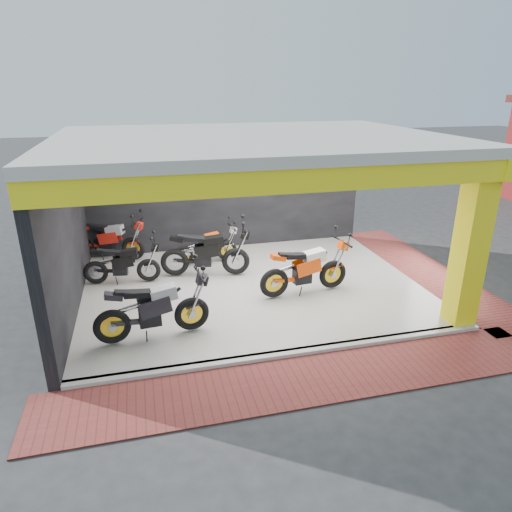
# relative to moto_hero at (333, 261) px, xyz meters

# --- Properties ---
(ground) EXTENTS (80.00, 80.00, 0.00)m
(ground) POSITION_rel_moto_hero_xyz_m (-1.82, -1.37, -0.81)
(ground) COLOR #2D2D30
(ground) RESTS_ON ground
(showroom_floor) EXTENTS (8.00, 6.00, 0.10)m
(showroom_floor) POSITION_rel_moto_hero_xyz_m (-1.82, 0.63, -0.76)
(showroom_floor) COLOR silver
(showroom_floor) RESTS_ON ground
(showroom_ceiling) EXTENTS (8.40, 6.40, 0.20)m
(showroom_ceiling) POSITION_rel_moto_hero_xyz_m (-1.82, 0.63, 2.79)
(showroom_ceiling) COLOR beige
(showroom_ceiling) RESTS_ON corner_column
(back_wall) EXTENTS (8.20, 0.20, 3.50)m
(back_wall) POSITION_rel_moto_hero_xyz_m (-1.82, 3.73, 0.94)
(back_wall) COLOR black
(back_wall) RESTS_ON ground
(left_wall) EXTENTS (0.20, 6.20, 3.50)m
(left_wall) POSITION_rel_moto_hero_xyz_m (-5.92, 0.63, 0.94)
(left_wall) COLOR black
(left_wall) RESTS_ON ground
(corner_column) EXTENTS (0.50, 0.50, 3.50)m
(corner_column) POSITION_rel_moto_hero_xyz_m (1.93, -2.12, 0.94)
(corner_column) COLOR #FFEF15
(corner_column) RESTS_ON ground
(header_beam_front) EXTENTS (8.40, 0.30, 0.40)m
(header_beam_front) POSITION_rel_moto_hero_xyz_m (-1.82, -2.37, 2.49)
(header_beam_front) COLOR #FFEF15
(header_beam_front) RESTS_ON corner_column
(header_beam_right) EXTENTS (0.30, 6.40, 0.40)m
(header_beam_right) POSITION_rel_moto_hero_xyz_m (2.18, 0.63, 2.49)
(header_beam_right) COLOR #FFEF15
(header_beam_right) RESTS_ON corner_column
(floor_kerb) EXTENTS (8.00, 0.20, 0.10)m
(floor_kerb) POSITION_rel_moto_hero_xyz_m (-1.82, -2.39, -0.76)
(floor_kerb) COLOR silver
(floor_kerb) RESTS_ON ground
(paver_front) EXTENTS (9.00, 1.40, 0.03)m
(paver_front) POSITION_rel_moto_hero_xyz_m (-1.82, -3.17, -0.80)
(paver_front) COLOR brown
(paver_front) RESTS_ON ground
(paver_right) EXTENTS (1.40, 7.00, 0.03)m
(paver_right) POSITION_rel_moto_hero_xyz_m (2.98, 0.63, -0.80)
(paver_right) COLOR brown
(paver_right) RESTS_ON ground
(moto_hero) EXTENTS (2.41, 1.10, 1.43)m
(moto_hero) POSITION_rel_moto_hero_xyz_m (0.00, 0.00, 0.00)
(moto_hero) COLOR #FB4A0A
(moto_hero) RESTS_ON showroom_floor
(moto_row_a) EXTENTS (2.41, 1.09, 1.43)m
(moto_row_a) POSITION_rel_moto_hero_xyz_m (-3.51, -1.18, 0.00)
(moto_row_a) COLOR black
(moto_row_a) RESTS_ON showroom_floor
(moto_row_b) EXTENTS (2.52, 1.35, 1.46)m
(moto_row_b) POSITION_rel_moto_hero_xyz_m (-2.08, 1.38, 0.02)
(moto_row_b) COLOR black
(moto_row_b) RESTS_ON showroom_floor
(moto_row_c) EXTENTS (1.95, 0.87, 1.16)m
(moto_row_c) POSITION_rel_moto_hero_xyz_m (-2.10, 2.44, -0.13)
(moto_row_c) COLOR #B1B4BA
(moto_row_c) RESTS_ON showroom_floor
(moto_row_d) EXTENTS (2.04, 0.98, 1.20)m
(moto_row_d) POSITION_rel_moto_hero_xyz_m (-4.26, 1.50, -0.11)
(moto_row_d) COLOR black
(moto_row_d) RESTS_ON showroom_floor
(moto_row_e) EXTENTS (2.35, 1.60, 1.35)m
(moto_row_e) POSITION_rel_moto_hero_xyz_m (-4.62, 3.13, -0.04)
(moto_row_e) COLOR red
(moto_row_e) RESTS_ON showroom_floor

